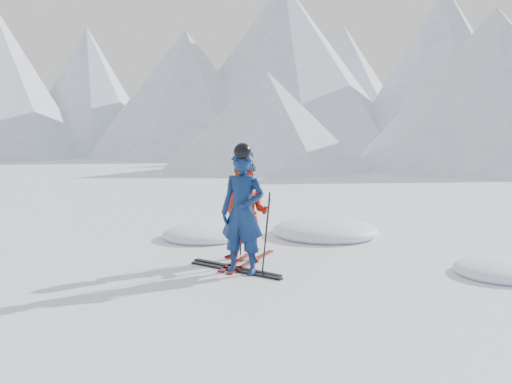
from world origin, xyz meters
The scene contains 12 objects.
ground centered at (0.00, 0.00, 0.00)m, with size 160.00×160.00×0.00m, color white.
skier_blue centered at (-1.26, -0.53, 0.92)m, with size 0.67×0.44×1.84m, color #0D234F.
skier_red centered at (-1.68, 0.11, 0.79)m, with size 0.77×0.60×1.58m, color red.
pole_blue_left centered at (-1.56, -0.38, 0.61)m, with size 0.02×0.02×1.22m, color black.
pole_blue_right centered at (-1.01, -0.28, 0.61)m, with size 0.02×0.02×1.22m, color black.
pole_red_left centered at (-1.98, 0.36, 0.53)m, with size 0.02×0.02×1.05m, color black.
pole_red_right centered at (-1.38, 0.26, 0.53)m, with size 0.02×0.02×1.05m, color black.
ski_worn_left centered at (-1.80, 0.11, 0.01)m, with size 0.09×1.70×0.03m, color black.
ski_worn_right centered at (-1.56, 0.11, 0.01)m, with size 0.09×1.70×0.03m, color black.
ski_loose_a centered at (-1.53, -0.35, 0.01)m, with size 0.09×1.70×0.03m, color black.
ski_loose_b centered at (-1.43, -0.50, 0.01)m, with size 0.09×1.70×0.03m, color black.
snow_lumps centered at (-1.65, 2.22, 0.00)m, with size 6.93×3.59×0.47m.
Camera 1 is at (3.60, -6.77, 2.10)m, focal length 38.00 mm.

